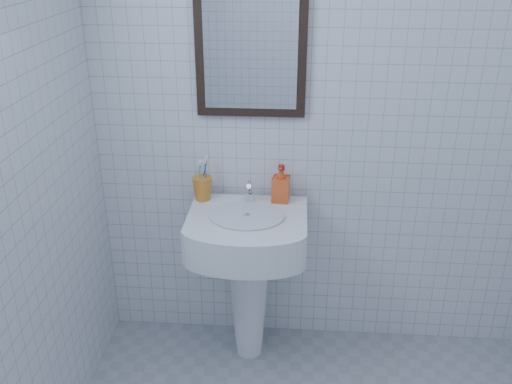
{
  "coord_description": "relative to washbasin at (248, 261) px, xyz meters",
  "views": [
    {
      "loc": [
        -0.12,
        -1.38,
        2.03
      ],
      "look_at": [
        -0.29,
        0.86,
        1.0
      ],
      "focal_mm": 40.0,
      "sensor_mm": 36.0,
      "label": 1
    }
  ],
  "objects": [
    {
      "name": "faucet",
      "position": [
        -0.0,
        0.1,
        0.32
      ],
      "size": [
        0.05,
        0.1,
        0.11
      ],
      "color": "silver",
      "rests_on": "washbasin"
    },
    {
      "name": "wall_mirror",
      "position": [
        -0.0,
        0.2,
        0.98
      ],
      "size": [
        0.5,
        0.04,
        0.62
      ],
      "color": "black",
      "rests_on": "wall_back"
    },
    {
      "name": "wall_back",
      "position": [
        0.34,
        0.21,
        0.68
      ],
      "size": [
        2.2,
        0.02,
        2.5
      ],
      "primitive_type": "cube",
      "color": "white",
      "rests_on": "ground"
    },
    {
      "name": "toothbrush_cup",
      "position": [
        -0.23,
        0.11,
        0.33
      ],
      "size": [
        0.1,
        0.1,
        0.11
      ],
      "primitive_type": null,
      "rotation": [
        0.0,
        0.0,
        -0.04
      ],
      "color": "orange",
      "rests_on": "washbasin"
    },
    {
      "name": "washbasin",
      "position": [
        0.0,
        0.0,
        0.0
      ],
      "size": [
        0.55,
        0.4,
        0.85
      ],
      "color": "white",
      "rests_on": "ground"
    },
    {
      "name": "soap_dispenser",
      "position": [
        0.15,
        0.12,
        0.36
      ],
      "size": [
        0.09,
        0.09,
        0.18
      ],
      "primitive_type": "imported",
      "rotation": [
        0.0,
        0.0,
        -0.13
      ],
      "color": "red",
      "rests_on": "washbasin"
    }
  ]
}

